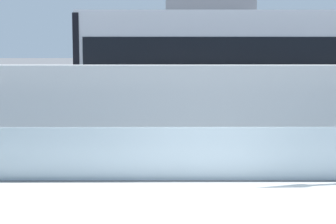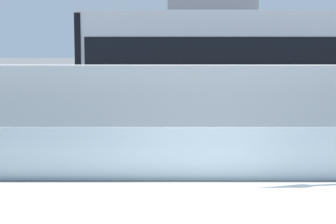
{
  "view_description": "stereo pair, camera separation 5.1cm",
  "coord_description": "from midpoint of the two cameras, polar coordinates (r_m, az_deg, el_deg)",
  "views": [
    {
      "loc": [
        -0.93,
        -8.64,
        2.57
      ],
      "look_at": [
        -0.86,
        2.35,
        1.25
      ],
      "focal_mm": 59.94,
      "sensor_mm": 36.0,
      "label": 1
    },
    {
      "loc": [
        -0.88,
        -8.64,
        2.57
      ],
      "look_at": [
        -0.86,
        2.35,
        1.25
      ],
      "focal_mm": 59.94,
      "sensor_mm": 36.0,
      "label": 2
    }
  ],
  "objects": [
    {
      "name": "ground_plane",
      "position": [
        9.06,
        5.46,
        -9.67
      ],
      "size": [
        200.0,
        200.0,
        0.0
      ],
      "primitive_type": "plane",
      "color": "slate"
    },
    {
      "name": "bike_path_deck",
      "position": [
        9.06,
        5.46,
        -9.63
      ],
      "size": [
        32.0,
        3.2,
        0.01
      ],
      "primitive_type": "cube",
      "color": "silver",
      "rests_on": "ground"
    },
    {
      "name": "glass_parapet",
      "position": [
        10.73,
        4.49,
        -4.24
      ],
      "size": [
        32.0,
        0.05,
        1.02
      ],
      "primitive_type": "cube",
      "color": "silver",
      "rests_on": "ground"
    },
    {
      "name": "concrete_barrier_wall",
      "position": [
        12.42,
        3.81,
        -0.12
      ],
      "size": [
        32.0,
        0.36,
        2.13
      ],
      "primitive_type": "cube",
      "color": "white",
      "rests_on": "ground"
    },
    {
      "name": "tram_rail_near",
      "position": [
        15.02,
        3.09,
        -2.99
      ],
      "size": [
        32.0,
        0.08,
        0.01
      ],
      "primitive_type": "cube",
      "color": "#595654",
      "rests_on": "ground"
    },
    {
      "name": "tram_rail_far",
      "position": [
        16.44,
        2.79,
        -2.14
      ],
      "size": [
        32.0,
        0.08,
        0.01
      ],
      "primitive_type": "cube",
      "color": "#595654",
      "rests_on": "ground"
    },
    {
      "name": "tram",
      "position": [
        15.83,
        11.24,
        4.27
      ],
      "size": [
        11.06,
        2.54,
        3.81
      ],
      "color": "silver",
      "rests_on": "ground"
    }
  ]
}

